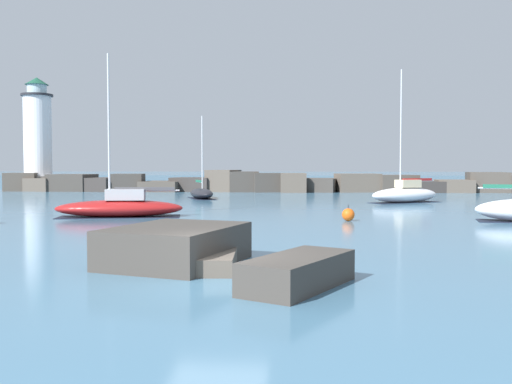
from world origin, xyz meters
The scene contains 9 objects.
ground_plane centered at (0.00, 0.00, 0.00)m, with size 600.00×600.00×0.00m, color teal.
open_sea_beyond centered at (0.00, 113.06, 0.00)m, with size 400.00×116.00×0.01m.
breakwater_jetty centered at (0.00, 53.04, 0.98)m, with size 69.69×6.90×2.55m.
lighthouse centered at (-30.23, 54.28, 6.05)m, with size 4.48×4.48×13.93m.
foreground_rocks centered at (-0.91, 2.42, 0.51)m, with size 7.45×7.65×1.16m.
sailboat_moored_0 centered at (10.78, 33.54, 0.73)m, with size 6.63×5.02×10.87m.
sailboat_moored_2 centered at (-8.51, 18.75, 0.60)m, with size 7.76×3.68×9.58m.
sailboat_moored_4 centered at (-6.95, 37.90, 0.51)m, with size 3.66×5.69×7.59m.
mooring_buoy_far_side centered at (4.74, 17.23, 0.35)m, with size 0.70×0.70×0.90m.
Camera 1 is at (2.03, -14.16, 3.00)m, focal length 40.00 mm.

